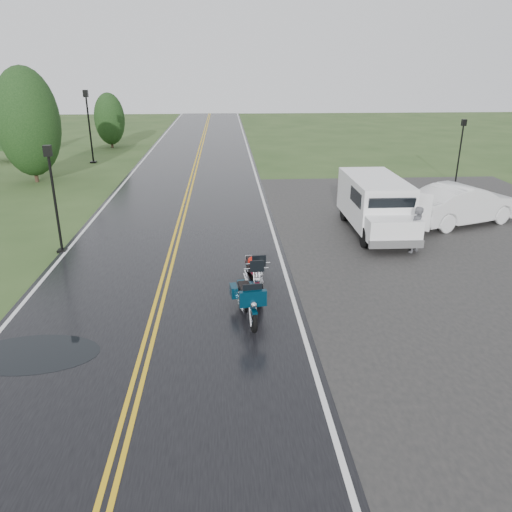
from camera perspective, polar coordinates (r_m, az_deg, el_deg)
The scene contains 15 objects.
ground at distance 13.45m, azimuth -11.54°, elevation -7.31°, with size 120.00×120.00×0.00m, color #2D471E.
road at distance 22.70m, azimuth -8.37°, elevation 4.75°, with size 8.00×100.00×0.04m, color black.
parking_pad at distance 20.03m, azimuth 23.53°, elevation 0.96°, with size 14.00×24.00×0.03m, color black.
motorcycle_red at distance 13.65m, azimuth 0.18°, elevation -3.45°, with size 0.78×2.14×1.27m, color #5F0A1C, non-canonical shape.
motorcycle_teal at distance 12.31m, azimuth -0.31°, elevation -6.33°, with size 0.77×2.13×1.26m, color #042334, non-canonical shape.
motorcycle_silver at distance 13.95m, azimuth 0.42°, elevation -2.85°, with size 0.79×2.18×1.29m, color #97999E, non-canonical shape.
van_white at distance 18.40m, azimuth 12.57°, elevation 4.11°, with size 2.09×5.57×2.19m, color white, non-canonical shape.
person_at_van at distance 18.44m, azimuth 17.76°, elevation 2.80°, with size 0.61×0.40×1.68m, color #4B4C50.
sedan_white at distance 22.65m, azimuth 22.57°, elevation 5.44°, with size 1.75×5.03×1.66m, color silver.
lamp_post_near_left at distance 18.72m, azimuth -22.00°, elevation 5.97°, with size 0.33×0.33×3.83m, color black, non-canonical shape.
lamp_post_far_left at distance 36.27m, azimuth -18.50°, elevation 13.83°, with size 0.41×0.41×4.83m, color black, non-canonical shape.
lamp_post_far_right at distance 30.06m, azimuth 22.25°, elevation 10.91°, with size 0.31×0.31×3.61m, color black, non-canonical shape.
tree_left_mid at distance 31.18m, azimuth -24.45°, elevation 12.57°, with size 3.45×3.45×5.39m, color #1E3D19, non-canonical shape.
tree_left_far at distance 42.89m, azimuth -16.34°, elevation 14.23°, with size 2.39×2.39×3.67m, color #1E3D19, non-canonical shape.
pine_left_far at distance 39.18m, azimuth -26.64°, elevation 13.26°, with size 2.37×2.37×4.93m, color #1E3D19, non-canonical shape.
Camera 1 is at (1.94, -11.74, 6.28)m, focal length 35.00 mm.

